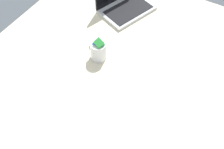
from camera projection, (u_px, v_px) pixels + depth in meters
bed_mattress at (102, 85)px, 143.79cm from camera, size 180.00×140.00×18.00cm
laptop at (124, 3)px, 165.30cm from camera, size 38.84×32.82×23.00cm
snack_cup at (98, 50)px, 139.26cm from camera, size 9.18×9.52×14.80cm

